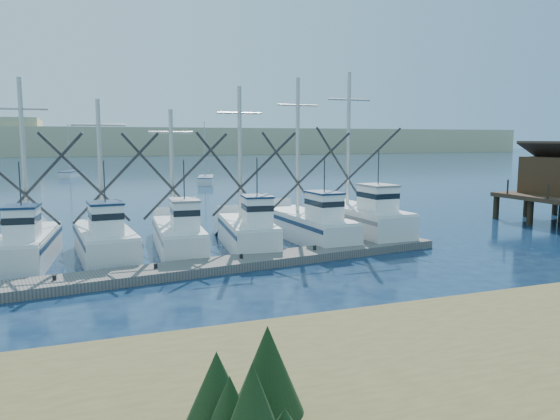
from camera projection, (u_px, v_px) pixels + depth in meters
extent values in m
plane|color=#0D1B3A|center=(390.00, 301.00, 19.84)|extent=(500.00, 500.00, 0.00)
cube|color=slate|center=(156.00, 273.00, 23.15)|extent=(29.83, 6.10, 0.40)
cube|color=tan|center=(97.00, 141.00, 213.46)|extent=(360.00, 60.00, 10.00)
cube|color=silver|center=(27.00, 250.00, 25.62)|extent=(3.00, 7.16, 1.38)
cube|color=white|center=(22.00, 225.00, 23.79)|extent=(1.47, 1.83, 1.50)
cylinder|color=#B7B2A8|center=(23.00, 155.00, 26.15)|extent=(0.22, 0.22, 7.37)
cube|color=silver|center=(105.00, 244.00, 26.92)|extent=(2.84, 7.20, 1.38)
cube|color=white|center=(106.00, 220.00, 25.06)|extent=(1.49, 1.81, 1.50)
cylinder|color=#B7B2A8|center=(100.00, 164.00, 27.53)|extent=(0.22, 0.22, 6.45)
cube|color=silver|center=(178.00, 239.00, 28.48)|extent=(2.70, 7.73, 1.35)
cube|color=white|center=(185.00, 217.00, 26.49)|extent=(1.37, 1.94, 1.50)
cylinder|color=#B7B2A8|center=(172.00, 167.00, 29.20)|extent=(0.22, 0.22, 6.06)
cube|color=silver|center=(247.00, 235.00, 29.42)|extent=(3.11, 7.06, 1.42)
cube|color=white|center=(257.00, 212.00, 27.61)|extent=(1.52, 1.82, 1.50)
cylinder|color=#B7B2A8|center=(240.00, 154.00, 29.94)|extent=(0.22, 0.22, 7.27)
cube|color=silver|center=(307.00, 228.00, 31.68)|extent=(2.57, 8.72, 1.43)
cube|color=white|center=(324.00, 207.00, 29.44)|extent=(1.39, 2.15, 1.50)
cylinder|color=#B7B2A8|center=(298.00, 146.00, 32.44)|extent=(0.22, 0.22, 7.99)
cube|color=silver|center=(358.00, 223.00, 32.69)|extent=(2.84, 8.42, 1.73)
cube|color=white|center=(378.00, 200.00, 30.51)|extent=(1.56, 2.08, 1.50)
cylinder|color=#B7B2A8|center=(348.00, 140.00, 33.37)|extent=(0.22, 0.22, 8.11)
cube|color=silver|center=(206.00, 180.00, 71.66)|extent=(3.52, 6.98, 0.90)
cylinder|color=#B7B2A8|center=(205.00, 149.00, 71.42)|extent=(0.12, 0.12, 7.20)
cube|color=silver|center=(70.00, 174.00, 84.08)|extent=(3.31, 6.25, 0.90)
cylinder|color=#B7B2A8|center=(69.00, 148.00, 83.83)|extent=(0.12, 0.12, 7.20)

